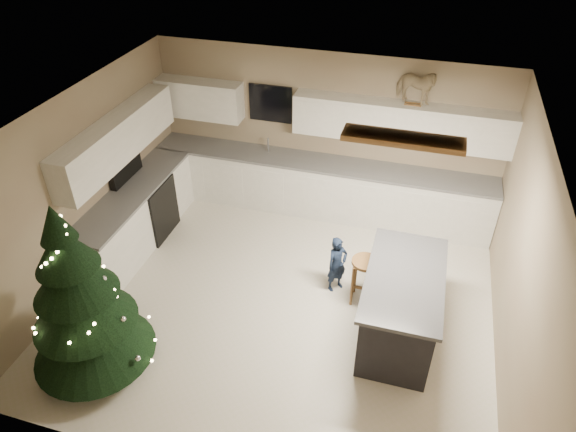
# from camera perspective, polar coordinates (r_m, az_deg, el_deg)

# --- Properties ---
(ground_plane) EXTENTS (5.50, 5.50, 0.00)m
(ground_plane) POSITION_cam_1_polar(r_m,az_deg,el_deg) (7.04, -0.80, -9.25)
(ground_plane) COLOR beige
(room_shell) EXTENTS (5.52, 5.02, 2.61)m
(room_shell) POSITION_cam_1_polar(r_m,az_deg,el_deg) (5.93, -0.72, 2.80)
(room_shell) COLOR gray
(room_shell) RESTS_ON ground_plane
(cabinetry) EXTENTS (5.50, 3.20, 2.00)m
(cabinetry) POSITION_cam_1_polar(r_m,az_deg,el_deg) (8.04, -3.67, 3.95)
(cabinetry) COLOR white
(cabinetry) RESTS_ON ground_plane
(island) EXTENTS (0.90, 1.70, 0.95)m
(island) POSITION_cam_1_polar(r_m,az_deg,el_deg) (6.43, 12.40, -9.71)
(island) COLOR black
(island) RESTS_ON ground_plane
(bar_stool) EXTENTS (0.36, 0.36, 0.69)m
(bar_stool) POSITION_cam_1_polar(r_m,az_deg,el_deg) (6.75, 8.52, -6.04)
(bar_stool) COLOR brown
(bar_stool) RESTS_ON ground_plane
(christmas_tree) EXTENTS (1.42, 1.37, 2.26)m
(christmas_tree) POSITION_cam_1_polar(r_m,az_deg,el_deg) (6.07, -21.91, -9.33)
(christmas_tree) COLOR #3F2816
(christmas_tree) RESTS_ON ground_plane
(toddler) EXTENTS (0.36, 0.36, 0.84)m
(toddler) POSITION_cam_1_polar(r_m,az_deg,el_deg) (6.96, 5.48, -5.36)
(toddler) COLOR black
(toddler) RESTS_ON ground_plane
(rocking_horse) EXTENTS (0.66, 0.44, 0.53)m
(rocking_horse) POSITION_cam_1_polar(r_m,az_deg,el_deg) (7.59, 13.99, 13.81)
(rocking_horse) COLOR brown
(rocking_horse) RESTS_ON cabinetry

